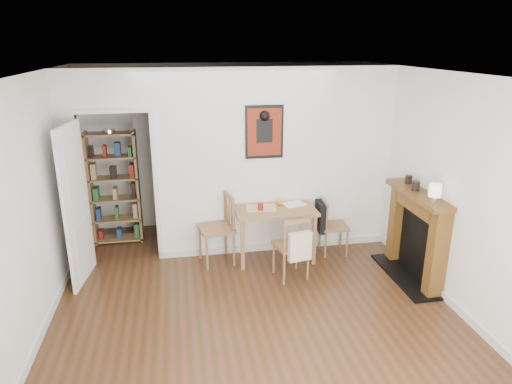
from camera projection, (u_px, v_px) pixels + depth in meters
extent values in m
plane|color=#512B1A|center=(252.00, 302.00, 5.35)|extent=(5.20, 5.20, 0.00)
plane|color=white|center=(225.00, 146.00, 7.37)|extent=(4.50, 0.00, 4.50)
plane|color=white|center=(329.00, 348.00, 2.51)|extent=(4.50, 0.00, 4.50)
plane|color=white|center=(30.00, 210.00, 4.57)|extent=(0.00, 5.20, 5.20)
plane|color=white|center=(442.00, 186.00, 5.31)|extent=(0.00, 5.20, 5.20)
plane|color=silver|center=(251.00, 74.00, 4.53)|extent=(5.20, 5.20, 0.00)
cube|color=white|center=(276.00, 163.00, 6.34)|extent=(3.35, 0.10, 2.60)
cube|color=white|center=(72.00, 172.00, 5.90)|extent=(0.25, 0.10, 2.60)
cube|color=white|center=(110.00, 91.00, 5.67)|extent=(0.90, 0.10, 0.55)
cube|color=silver|center=(82.00, 192.00, 6.00)|extent=(0.06, 0.14, 2.05)
cube|color=silver|center=(156.00, 188.00, 6.16)|extent=(0.06, 0.14, 2.05)
cube|color=silver|center=(275.00, 246.00, 6.68)|extent=(3.35, 0.02, 0.10)
cube|color=silver|center=(34.00, 353.00, 4.40)|extent=(0.02, 4.00, 0.10)
cube|color=silver|center=(456.00, 308.00, 5.14)|extent=(0.02, 4.00, 0.10)
cube|color=white|center=(76.00, 206.00, 5.57)|extent=(0.15, 0.80, 2.00)
cube|color=black|center=(264.00, 132.00, 6.11)|extent=(0.52, 0.02, 0.72)
cube|color=maroon|center=(264.00, 132.00, 6.10)|extent=(0.46, 0.00, 0.64)
cube|color=#987447|center=(275.00, 209.00, 6.23)|extent=(1.10, 0.70, 0.04)
cube|color=#987447|center=(243.00, 245.00, 6.00)|extent=(0.05, 0.05, 0.71)
cube|color=#987447|center=(314.00, 240.00, 6.16)|extent=(0.05, 0.05, 0.71)
cube|color=#987447|center=(237.00, 229.00, 6.54)|extent=(0.05, 0.05, 0.71)
cube|color=#987447|center=(302.00, 224.00, 6.70)|extent=(0.05, 0.05, 0.71)
cube|color=black|center=(320.00, 217.00, 6.40)|extent=(0.11, 0.33, 0.42)
cube|color=beige|center=(299.00, 245.00, 5.57)|extent=(0.30, 0.15, 0.37)
cube|color=#987447|center=(91.00, 189.00, 6.69)|extent=(0.04, 0.28, 1.69)
cube|color=#987447|center=(138.00, 187.00, 6.80)|extent=(0.04, 0.28, 1.69)
cube|color=#987447|center=(120.00, 238.00, 7.00)|extent=(0.71, 0.28, 0.03)
cube|color=#987447|center=(116.00, 199.00, 6.80)|extent=(0.71, 0.28, 0.03)
cube|color=#987447|center=(109.00, 134.00, 6.49)|extent=(0.71, 0.28, 0.03)
cube|color=maroon|center=(115.00, 188.00, 6.74)|extent=(0.62, 0.23, 0.23)
cube|color=brown|center=(437.00, 254.00, 5.30)|extent=(0.20, 0.16, 1.10)
cube|color=brown|center=(398.00, 223.00, 6.23)|extent=(0.20, 0.16, 1.10)
cube|color=brown|center=(419.00, 194.00, 5.58)|extent=(0.30, 1.21, 0.06)
cube|color=brown|center=(420.00, 204.00, 5.62)|extent=(0.20, 0.85, 0.20)
cube|color=black|center=(419.00, 244.00, 5.81)|extent=(0.08, 0.81, 0.88)
cube|color=black|center=(407.00, 275.00, 5.92)|extent=(0.45, 1.25, 0.03)
cylinder|color=maroon|center=(261.00, 207.00, 6.12)|extent=(0.08, 0.08, 0.10)
sphere|color=orange|center=(280.00, 202.00, 6.31)|extent=(0.09, 0.09, 0.09)
cube|color=beige|center=(261.00, 208.00, 6.21)|extent=(0.44, 0.35, 0.00)
cube|color=white|center=(294.00, 204.00, 6.34)|extent=(0.35, 0.30, 0.01)
cylinder|color=silver|center=(434.00, 200.00, 5.17)|extent=(0.07, 0.07, 0.08)
cylinder|color=#F0DFC8|center=(435.00, 190.00, 5.13)|extent=(0.14, 0.14, 0.14)
cylinder|color=black|center=(416.00, 186.00, 5.60)|extent=(0.10, 0.10, 0.12)
cylinder|color=black|center=(409.00, 179.00, 5.88)|extent=(0.09, 0.09, 0.11)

